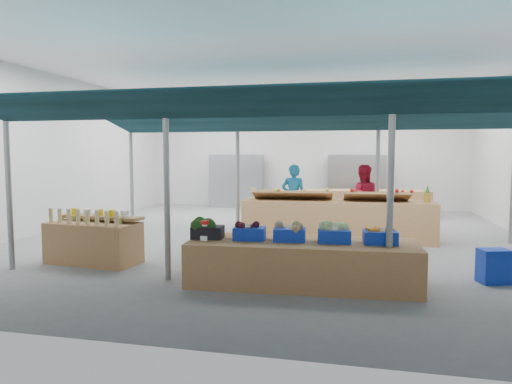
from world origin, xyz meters
TOP-DOWN VIEW (x-y plane):
  - floor at (0.00, 0.00)m, footprint 13.00×13.00m
  - hall at (0.00, 1.44)m, footprint 13.00×13.00m
  - pole_grid at (0.75, -1.75)m, footprint 10.00×4.60m
  - awnings at (0.75, -1.75)m, footprint 9.50×7.08m
  - back_shelving_left at (-2.50, 6.00)m, footprint 2.00×0.50m
  - back_shelving_right at (2.00, 6.00)m, footprint 2.00×0.50m
  - bottle_shelf at (-2.82, -3.22)m, footprint 1.82×1.26m
  - veg_counter at (1.19, -3.82)m, footprint 3.62×1.36m
  - fruit_counter at (1.57, 0.09)m, footprint 4.50×1.23m
  - far_counter at (1.86, 4.29)m, footprint 4.98×1.58m
  - crate_stack at (4.19, -3.08)m, footprint 0.53×0.43m
  - vendor_left at (0.37, 1.19)m, footprint 0.67×0.45m
  - vendor_right at (2.17, 1.19)m, footprint 0.89×0.71m
  - crate_broccoli at (-0.34, -3.90)m, footprint 0.53×0.43m
  - crate_beets at (0.35, -3.86)m, footprint 0.53×0.43m
  - crate_celeriac at (0.99, -3.83)m, footprint 0.53×0.43m
  - crate_cabbage at (1.69, -3.80)m, footprint 0.53×0.43m
  - crate_carrots at (2.38, -3.76)m, footprint 0.53×0.43m
  - sparrow at (-0.49, -4.03)m, footprint 0.12×0.09m
  - pole_ribbon at (-0.07, -4.82)m, footprint 0.12×0.12m
  - apple_heap_yellow at (0.51, -0.06)m, footprint 1.95×0.84m
  - apple_heap_red at (2.47, 0.02)m, footprint 1.55×0.81m
  - pineapple at (3.59, 0.06)m, footprint 0.14×0.14m

SIDE VIEW (x-z plane):
  - floor at x=0.00m, z-range 0.00..0.00m
  - crate_stack at x=4.19m, z-range 0.00..0.55m
  - veg_counter at x=1.19m, z-range 0.00..0.69m
  - bottle_shelf at x=-2.82m, z-range -0.10..0.95m
  - far_counter at x=1.86m, z-range 0.00..0.88m
  - fruit_counter at x=1.57m, z-range 0.00..0.96m
  - crate_carrots at x=2.38m, z-range 0.66..0.95m
  - crate_beets at x=0.35m, z-range 0.68..0.97m
  - crate_celeriac at x=0.99m, z-range 0.68..0.99m
  - crate_broccoli at x=-0.34m, z-range 0.68..1.03m
  - crate_cabbage at x=1.69m, z-range 0.68..1.03m
  - vendor_left at x=0.37m, z-range 0.00..1.79m
  - vendor_right at x=2.17m, z-range 0.00..1.79m
  - sparrow at x=-0.49m, z-range 0.89..1.00m
  - back_shelving_left at x=-2.50m, z-range 0.00..2.00m
  - back_shelving_right at x=2.00m, z-range 0.00..2.00m
  - pole_ribbon at x=-0.07m, z-range 0.94..1.22m
  - apple_heap_yellow at x=0.51m, z-range 0.99..1.26m
  - apple_heap_red at x=2.47m, z-range 0.99..1.26m
  - pineapple at x=3.59m, z-range 0.94..1.33m
  - pole_grid at x=0.75m, z-range 0.31..3.31m
  - hall at x=0.00m, z-range -3.85..9.15m
  - awnings at x=0.75m, z-range 2.63..2.93m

